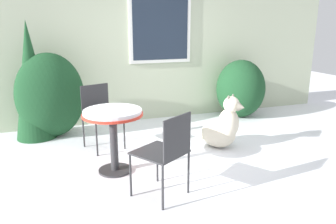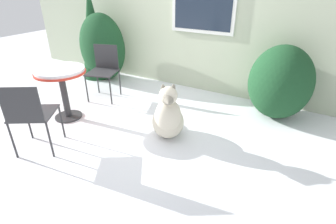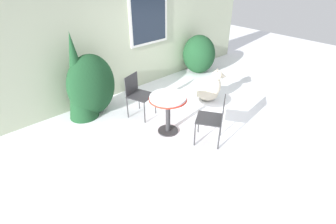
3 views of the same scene
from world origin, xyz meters
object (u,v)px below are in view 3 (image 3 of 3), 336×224
(patio_chair_near_table, at_px, (138,93))
(patio_chair_far_side, at_px, (214,117))
(dog, at_px, (210,89))
(patio_table, at_px, (168,103))

(patio_chair_near_table, height_order, patio_chair_far_side, same)
(patio_chair_near_table, xyz_separation_m, dog, (1.69, -0.64, -0.23))
(patio_chair_far_side, bearing_deg, dog, -171.36)
(patio_table, relative_size, dog, 0.97)
(patio_table, bearing_deg, patio_chair_far_side, -63.88)
(patio_table, distance_m, patio_chair_far_side, 0.91)
(patio_chair_far_side, bearing_deg, patio_chair_near_table, -108.50)
(patio_table, relative_size, patio_chair_far_side, 0.86)
(patio_chair_near_table, distance_m, dog, 1.82)
(patio_table, bearing_deg, dog, 9.75)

